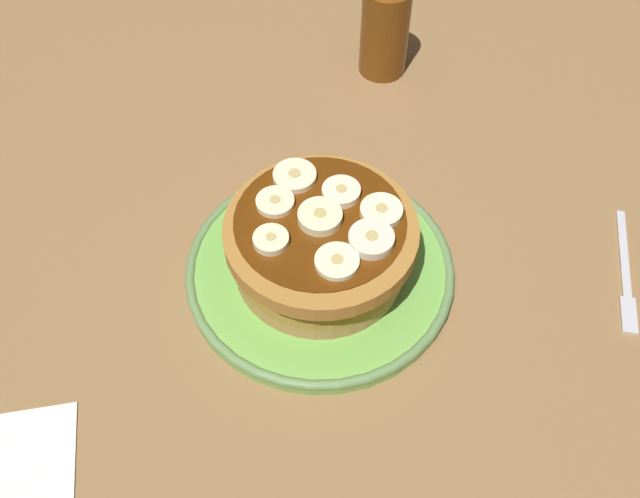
% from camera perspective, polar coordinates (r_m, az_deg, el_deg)
% --- Properties ---
extents(ground_plane, '(1.40, 1.40, 0.03)m').
position_cam_1_polar(ground_plane, '(0.62, 0.00, -2.85)').
color(ground_plane, olive).
extents(plate, '(0.23, 0.23, 0.01)m').
position_cam_1_polar(plate, '(0.60, 0.00, -1.62)').
color(plate, '#72B74C').
rests_on(plate, ground_plane).
extents(pancake_stack, '(0.15, 0.15, 0.06)m').
position_cam_1_polar(pancake_stack, '(0.57, 0.12, 0.24)').
color(pancake_stack, tan).
rests_on(pancake_stack, plate).
extents(banana_slice_0, '(0.03, 0.03, 0.01)m').
position_cam_1_polar(banana_slice_0, '(0.54, 0.35, 2.51)').
color(banana_slice_0, '#EEE9B7').
rests_on(banana_slice_0, pancake_stack).
extents(banana_slice_1, '(0.03, 0.03, 0.01)m').
position_cam_1_polar(banana_slice_1, '(0.53, -3.96, 0.71)').
color(banana_slice_1, '#F7E8B7').
rests_on(banana_slice_1, pancake_stack).
extents(banana_slice_2, '(0.03, 0.03, 0.01)m').
position_cam_1_polar(banana_slice_2, '(0.52, 1.37, -1.04)').
color(banana_slice_2, '#EEF3BE').
rests_on(banana_slice_2, pancake_stack).
extents(banana_slice_3, '(0.03, 0.03, 0.01)m').
position_cam_1_polar(banana_slice_3, '(0.56, 1.71, 4.58)').
color(banana_slice_3, '#FEEBC3').
rests_on(banana_slice_3, pancake_stack).
extents(banana_slice_4, '(0.03, 0.03, 0.01)m').
position_cam_1_polar(banana_slice_4, '(0.53, 4.15, 0.75)').
color(banana_slice_4, beige).
rests_on(banana_slice_4, pancake_stack).
extents(banana_slice_5, '(0.04, 0.04, 0.01)m').
position_cam_1_polar(banana_slice_5, '(0.57, -2.05, 5.86)').
color(banana_slice_5, '#FDE7BA').
rests_on(banana_slice_5, pancake_stack).
extents(banana_slice_6, '(0.03, 0.03, 0.01)m').
position_cam_1_polar(banana_slice_6, '(0.55, 4.90, 3.24)').
color(banana_slice_6, '#F6F3C4').
rests_on(banana_slice_6, pancake_stack).
extents(banana_slice_7, '(0.03, 0.03, 0.01)m').
position_cam_1_polar(banana_slice_7, '(0.56, -3.63, 3.76)').
color(banana_slice_7, '#FCE9BA').
rests_on(banana_slice_7, pancake_stack).
extents(fork, '(0.05, 0.13, 0.01)m').
position_cam_1_polar(fork, '(0.66, 23.40, -1.99)').
color(fork, silver).
rests_on(fork, ground_plane).
extents(syrup_bottle, '(0.05, 0.05, 0.13)m').
position_cam_1_polar(syrup_bottle, '(0.76, 5.28, 17.60)').
color(syrup_bottle, brown).
rests_on(syrup_bottle, ground_plane).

